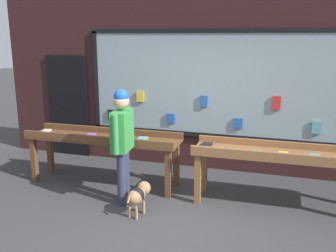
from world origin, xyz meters
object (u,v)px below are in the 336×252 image
object	(u,v)px
display_table_left	(103,142)
person_browsing	(122,138)
display_table_right	(283,159)
small_dog	(138,195)

from	to	relation	value
display_table_left	person_browsing	xyz separation A→B (m)	(0.64, -0.60, 0.29)
display_table_right	person_browsing	bearing A→B (deg)	-165.18
person_browsing	display_table_right	bearing A→B (deg)	-81.54
display_table_left	small_dog	xyz separation A→B (m)	(0.99, -0.89, -0.44)
display_table_right	display_table_left	bearing A→B (deg)	179.93
display_table_left	display_table_right	bearing A→B (deg)	-0.07
display_table_right	small_dog	distance (m)	2.16
display_table_right	person_browsing	size ratio (longest dim) A/B	1.51
display_table_right	small_dog	xyz separation A→B (m)	(-1.92, -0.88, -0.44)
display_table_left	small_dog	distance (m)	1.40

